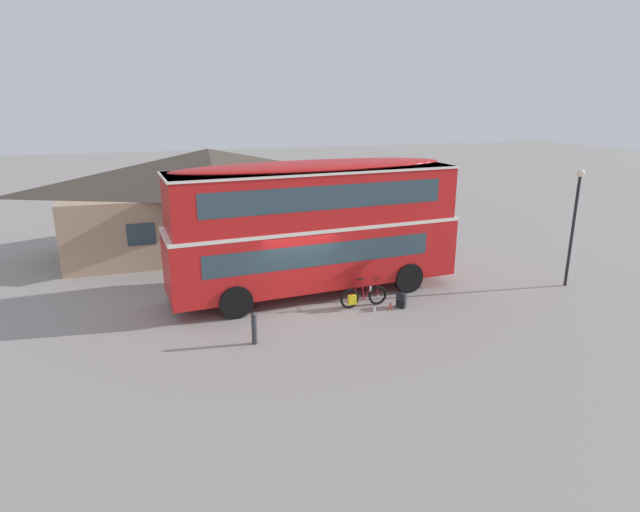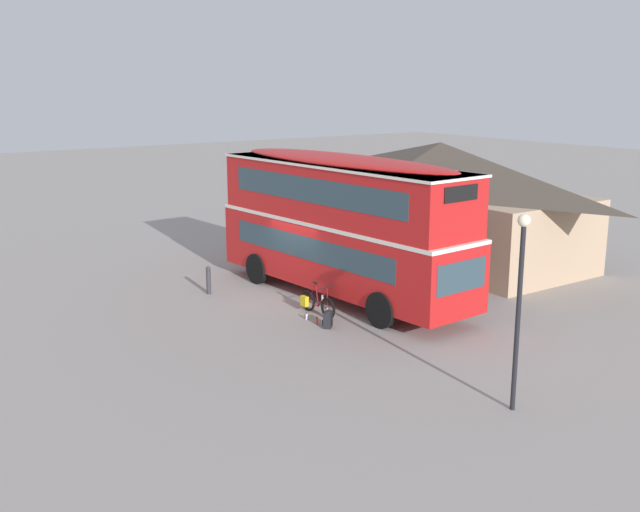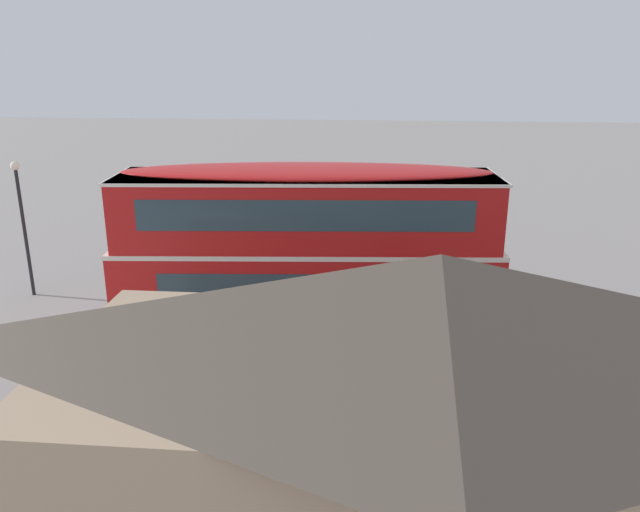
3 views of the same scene
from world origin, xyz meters
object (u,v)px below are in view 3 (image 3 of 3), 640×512
(backpack_on_ground, at_px, (241,292))
(kerb_bollard, at_px, (405,278))
(water_bottle_red_squeeze, at_px, (255,297))
(street_lamp, at_px, (22,214))
(double_decker_bus, at_px, (307,243))
(touring_bicycle, at_px, (277,296))
(water_bottle_clear_plastic, at_px, (273,298))

(backpack_on_ground, relative_size, kerb_bollard, 0.54)
(water_bottle_red_squeeze, distance_m, street_lamp, 7.83)
(backpack_on_ground, distance_m, kerb_bollard, 5.43)
(double_decker_bus, bearing_deg, water_bottle_red_squeeze, -50.29)
(double_decker_bus, xyz_separation_m, street_lamp, (9.31, -2.13, 0.10))
(touring_bicycle, bearing_deg, double_decker_bus, 122.30)
(kerb_bollard, bearing_deg, street_lamp, 6.32)
(touring_bicycle, relative_size, water_bottle_clear_plastic, 8.13)
(water_bottle_red_squeeze, bearing_deg, touring_bicycle, 146.33)
(street_lamp, relative_size, kerb_bollard, 4.54)
(touring_bicycle, relative_size, street_lamp, 0.39)
(backpack_on_ground, distance_m, street_lamp, 7.36)
(water_bottle_clear_plastic, height_order, water_bottle_red_squeeze, water_bottle_red_squeeze)
(double_decker_bus, height_order, water_bottle_clear_plastic, double_decker_bus)
(touring_bicycle, xyz_separation_m, street_lamp, (8.17, -0.34, 2.37))
(kerb_bollard, bearing_deg, backpack_on_ground, 13.25)
(touring_bicycle, relative_size, backpack_on_ground, 3.27)
(double_decker_bus, xyz_separation_m, backpack_on_ground, (2.38, -2.24, -2.37))
(touring_bicycle, bearing_deg, street_lamp, -2.37)
(touring_bicycle, bearing_deg, water_bottle_clear_plastic, -66.33)
(touring_bicycle, height_order, kerb_bollard, touring_bicycle)
(touring_bicycle, distance_m, water_bottle_clear_plastic, 0.62)
(double_decker_bus, xyz_separation_m, kerb_bollard, (-2.90, -3.49, -2.15))
(water_bottle_clear_plastic, bearing_deg, touring_bicycle, 113.67)
(double_decker_bus, height_order, kerb_bollard, double_decker_bus)
(water_bottle_clear_plastic, xyz_separation_m, water_bottle_red_squeeze, (0.57, -0.02, 0.01))
(street_lamp, distance_m, kerb_bollard, 12.48)
(touring_bicycle, xyz_separation_m, backpack_on_ground, (1.24, -0.45, -0.10))
(backpack_on_ground, distance_m, water_bottle_red_squeeze, 0.48)
(backpack_on_ground, relative_size, water_bottle_clear_plastic, 2.49)
(water_bottle_red_squeeze, relative_size, kerb_bollard, 0.24)
(double_decker_bus, bearing_deg, water_bottle_clear_plastic, -59.49)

